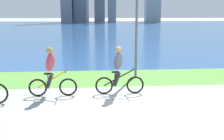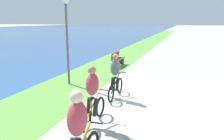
% 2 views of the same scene
% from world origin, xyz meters
% --- Properties ---
extents(ground_plane, '(300.00, 300.00, 0.00)m').
position_xyz_m(ground_plane, '(0.00, 0.00, 0.00)').
color(ground_plane, '#9E9E99').
extents(grass_strip_bayside, '(120.00, 2.94, 0.01)m').
position_xyz_m(grass_strip_bayside, '(0.00, 3.53, 0.00)').
color(grass_strip_bayside, '#59933D').
rests_on(grass_strip_bayside, ground).
extents(cyclist_lead, '(1.68, 0.52, 1.65)m').
position_xyz_m(cyclist_lead, '(-0.90, 1.17, 0.83)').
color(cyclist_lead, black).
rests_on(cyclist_lead, ground).
extents(cyclist_trailing, '(1.60, 0.52, 1.64)m').
position_xyz_m(cyclist_trailing, '(-3.14, 1.09, 0.83)').
color(cyclist_trailing, black).
rests_on(cyclist_trailing, ground).
extents(cyclist_distant_rear, '(1.68, 0.52, 1.70)m').
position_xyz_m(cyclist_distant_rear, '(-5.23, 0.45, 0.84)').
color(cyclist_distant_rear, black).
rests_on(cyclist_distant_rear, ground).
extents(bench_near_path, '(1.50, 0.47, 0.90)m').
position_xyz_m(bench_near_path, '(4.73, 2.85, 0.45)').
color(bench_near_path, brown).
rests_on(bench_near_path, ground).
extents(lamppost_tall, '(0.28, 0.28, 3.77)m').
position_xyz_m(lamppost_tall, '(0.12, 3.70, 2.48)').
color(lamppost_tall, '#595960').
rests_on(lamppost_tall, ground).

